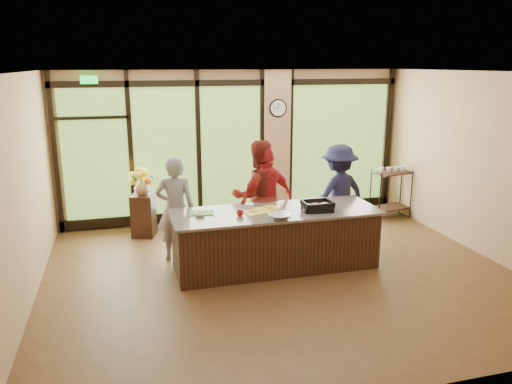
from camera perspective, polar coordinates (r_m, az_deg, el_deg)
floor at (r=7.72m, az=2.85°, el=-9.33°), size 7.00×7.00×0.00m
ceiling at (r=7.06m, az=3.17°, el=13.53°), size 7.00×7.00×0.00m
back_wall at (r=10.08m, az=-2.37°, el=5.26°), size 7.00×0.00×7.00m
left_wall at (r=7.01m, az=-25.31°, el=-0.26°), size 0.00×6.00×6.00m
right_wall at (r=8.97m, az=24.79°, el=2.76°), size 0.00×6.00×6.00m
window_wall at (r=10.10m, az=-1.40°, el=4.68°), size 6.90×0.12×3.00m
island_base at (r=7.82m, az=2.21°, el=-5.53°), size 3.10×1.00×0.88m
countertop at (r=7.68m, az=2.24°, el=-2.30°), size 3.20×1.10×0.04m
wall_clock at (r=10.09m, az=2.53°, el=9.56°), size 0.36×0.04×0.36m
cook_left at (r=8.10m, az=-9.20°, el=-1.92°), size 0.68×0.51×1.71m
cook_midleft at (r=8.40m, az=0.24°, el=-0.45°), size 0.96×0.77×1.90m
cook_midright at (r=8.35m, az=1.21°, el=-0.90°), size 1.14×0.80×1.80m
cook_right at (r=8.93m, az=9.36°, el=-0.20°), size 1.27×0.92×1.76m
roasting_pan at (r=7.73m, az=7.01°, el=-1.83°), size 0.48×0.40×0.08m
mixing_bowl at (r=7.26m, az=2.77°, el=-2.81°), size 0.39×0.39×0.08m
cutting_board_left at (r=7.58m, az=-6.25°, el=-2.39°), size 0.41×0.34×0.01m
cutting_board_center at (r=7.58m, az=-0.06°, el=-2.30°), size 0.43×0.37×0.01m
cutting_board_right at (r=7.76m, az=1.39°, el=-1.90°), size 0.43×0.38×0.01m
prep_bowl_near at (r=7.43m, az=-6.43°, el=-2.60°), size 0.18×0.18×0.05m
prep_bowl_mid at (r=7.66m, az=5.92°, el=-2.08°), size 0.18×0.18×0.04m
prep_bowl_far at (r=8.04m, az=7.00°, el=-1.34°), size 0.15×0.15×0.03m
red_ramekin at (r=7.39m, az=-1.84°, el=-2.46°), size 0.14×0.14×0.08m
flower_stand at (r=9.44m, az=-12.73°, el=-2.63°), size 0.49×0.49×0.79m
flower_vase at (r=9.30m, az=-12.91°, el=0.55°), size 0.36×0.36×0.29m
bar_cart at (r=10.66m, az=15.18°, el=0.55°), size 0.86×0.62×1.07m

